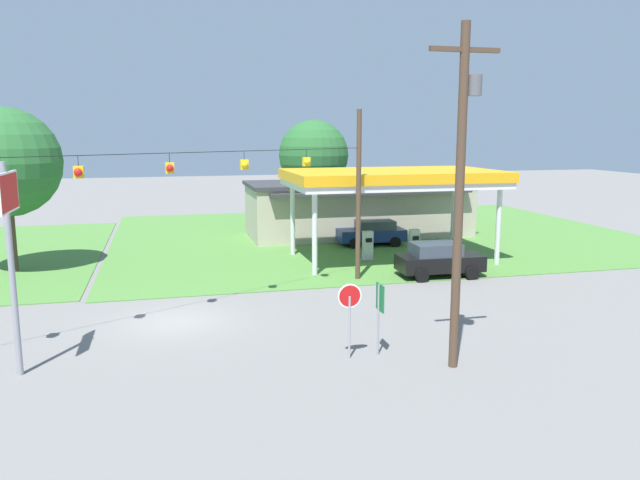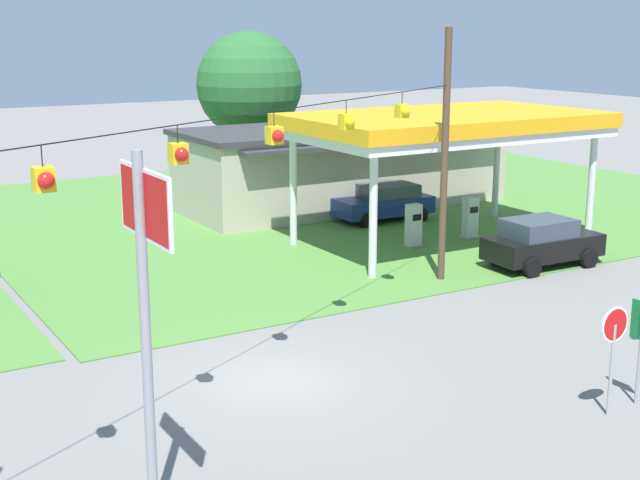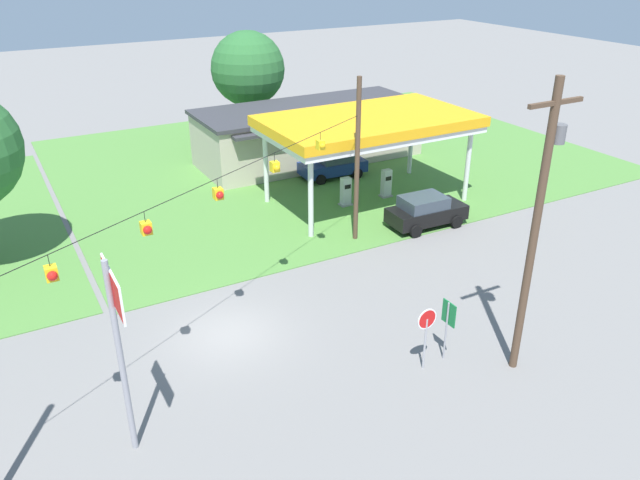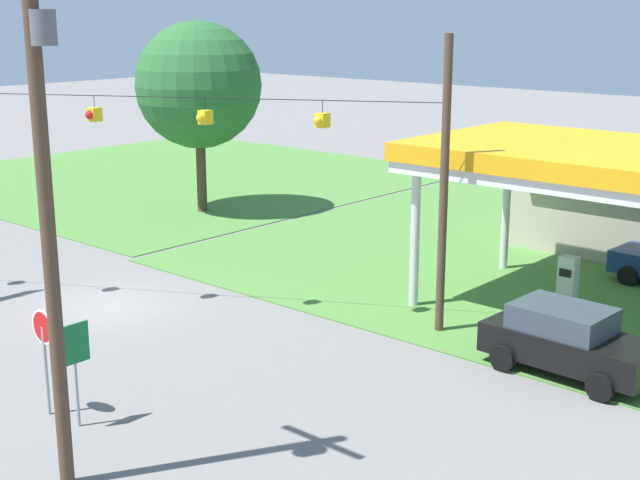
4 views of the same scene
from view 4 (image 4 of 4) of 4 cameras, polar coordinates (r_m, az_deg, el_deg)
ground_plane at (r=28.50m, az=-13.48°, el=-4.17°), size 160.00×160.00×0.00m
grass_verge_opposite_corner at (r=50.28m, az=-9.25°, el=4.07°), size 24.00×24.00×0.04m
gas_station_canopy at (r=26.75m, az=18.82°, el=4.50°), size 11.76×6.88×5.13m
fuel_pump_near at (r=28.16m, az=15.55°, el=-2.78°), size 0.71×0.56×1.72m
car_at_pumps_front at (r=23.30m, az=15.56°, el=-6.17°), size 4.33×2.23×1.75m
stop_sign_roadside at (r=20.87m, az=-17.28°, el=-6.08°), size 0.80×0.08×2.50m
route_sign at (r=20.11m, az=-15.41°, el=-7.04°), size 0.10×0.70×2.40m
utility_pole_main at (r=16.59m, az=-17.13°, el=3.10°), size 2.20×0.44×10.43m
signal_span_gantry at (r=27.40m, az=-14.07°, el=5.04°), size 18.18×10.24×8.34m
tree_west_verge at (r=40.29m, az=-7.79°, el=9.78°), size 5.60×5.60×8.54m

